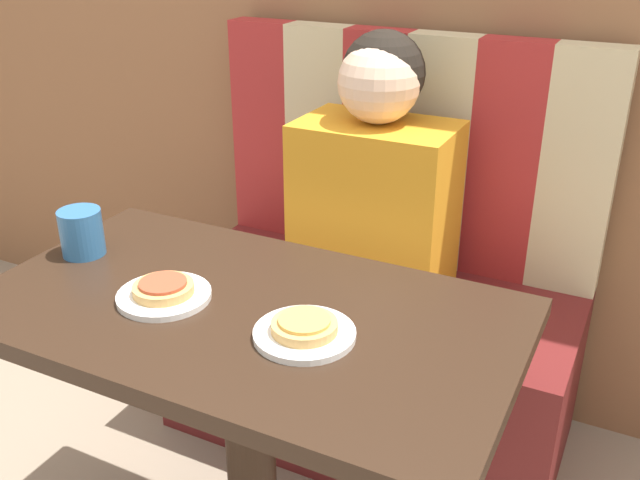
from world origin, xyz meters
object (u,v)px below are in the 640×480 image
object	(u,v)px
person	(376,175)
plate_right	(304,334)
plate_left	(164,296)
pizza_right	(304,325)
pizza_left	(163,288)
drinking_cup	(82,232)

from	to	relation	value
person	plate_right	size ratio (longest dim) A/B	3.81
plate_left	plate_right	size ratio (longest dim) A/B	1.00
pizza_right	person	bearing A→B (deg)	102.37
pizza_left	drinking_cup	xyz separation A→B (m)	(-0.27, 0.08, 0.03)
pizza_left	plate_left	bearing A→B (deg)	-90.00
person	pizza_right	xyz separation A→B (m)	(0.15, -0.66, -0.03)
person	plate_right	distance (m)	0.68
plate_left	drinking_cup	distance (m)	0.28
person	pizza_left	size ratio (longest dim) A/B	5.89
drinking_cup	plate_right	bearing A→B (deg)	-7.94
plate_right	pizza_right	xyz separation A→B (m)	(0.00, 0.00, 0.02)
pizza_right	drinking_cup	bearing A→B (deg)	172.06
pizza_left	drinking_cup	size ratio (longest dim) A/B	1.15
drinking_cup	plate_left	bearing A→B (deg)	-16.30
pizza_right	drinking_cup	size ratio (longest dim) A/B	1.15
plate_right	drinking_cup	xyz separation A→B (m)	(-0.56, 0.08, 0.04)
person	pizza_left	distance (m)	0.68
plate_left	pizza_right	world-z (taller)	pizza_right
plate_right	drinking_cup	distance (m)	0.56
pizza_left	pizza_right	xyz separation A→B (m)	(0.29, 0.00, 0.00)
person	pizza_left	xyz separation A→B (m)	(-0.15, -0.66, -0.03)
person	pizza_right	distance (m)	0.68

